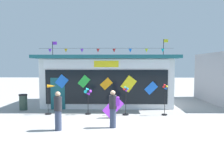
# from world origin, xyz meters

# --- Properties ---
(ground_plane) EXTENTS (80.00, 80.00, 0.00)m
(ground_plane) POSITION_xyz_m (0.00, 0.00, 0.00)
(ground_plane) COLOR #9E9B99
(kite_shop_building) EXTENTS (8.89, 5.62, 4.64)m
(kite_shop_building) POSITION_xyz_m (-0.09, 5.96, 1.72)
(kite_shop_building) COLOR silver
(kite_shop_building) RESTS_ON ground_plane
(wind_spinner_far_left) EXTENTS (0.63, 0.35, 1.71)m
(wind_spinner_far_left) POSITION_xyz_m (-3.20, 2.22, 1.07)
(wind_spinner_far_left) COLOR black
(wind_spinner_far_left) RESTS_ON ground_plane
(wind_spinner_left) EXTENTS (0.43, 0.32, 1.53)m
(wind_spinner_left) POSITION_xyz_m (-1.07, 2.26, 1.05)
(wind_spinner_left) COLOR black
(wind_spinner_left) RESTS_ON ground_plane
(wind_spinner_center_left) EXTENTS (0.34, 0.34, 1.63)m
(wind_spinner_center_left) POSITION_xyz_m (1.06, 2.12, 0.87)
(wind_spinner_center_left) COLOR black
(wind_spinner_center_left) RESTS_ON ground_plane
(wind_spinner_center_right) EXTENTS (0.32, 0.31, 1.77)m
(wind_spinner_center_right) POSITION_xyz_m (3.24, 2.12, 1.05)
(wind_spinner_center_right) COLOR black
(wind_spinner_center_right) RESTS_ON ground_plane
(person_near_camera) EXTENTS (0.46, 0.34, 1.68)m
(person_near_camera) POSITION_xyz_m (0.41, -0.43, 0.89)
(person_near_camera) COLOR #333D56
(person_near_camera) RESTS_ON ground_plane
(person_mid_plaza) EXTENTS (0.34, 0.34, 1.68)m
(person_mid_plaza) POSITION_xyz_m (-1.95, -0.90, 0.86)
(person_mid_plaza) COLOR #333D56
(person_mid_plaza) RESTS_ON ground_plane
(trash_bin) EXTENTS (0.52, 0.52, 0.99)m
(trash_bin) POSITION_xyz_m (-5.27, 3.46, 0.50)
(trash_bin) COLOR #2D4238
(trash_bin) RESTS_ON ground_plane
(display_kite_on_ground) EXTENTS (1.16, 0.34, 1.16)m
(display_kite_on_ground) POSITION_xyz_m (0.37, 1.42, 0.58)
(display_kite_on_ground) COLOR purple
(display_kite_on_ground) RESTS_ON ground_plane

